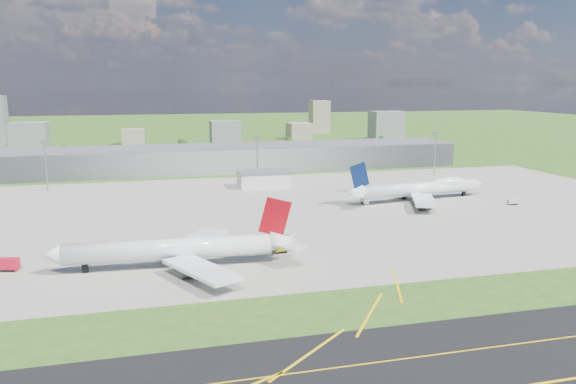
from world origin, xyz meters
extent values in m
plane|color=#2C531A|center=(0.00, 150.00, 0.00)|extent=(1400.00, 1400.00, 0.00)
cube|color=gray|center=(10.00, 40.00, 0.04)|extent=(360.00, 190.00, 0.08)
cube|color=gray|center=(0.00, 165.00, 7.50)|extent=(300.00, 42.00, 15.00)
cube|color=silver|center=(10.00, 100.00, 4.00)|extent=(26.00, 16.00, 8.00)
cylinder|color=gray|center=(-100.00, 115.00, 12.50)|extent=(0.70, 0.70, 25.00)
cube|color=gray|center=(-100.00, 115.00, 25.30)|extent=(3.50, 2.00, 1.20)
cylinder|color=gray|center=(10.00, 115.00, 12.50)|extent=(0.70, 0.70, 25.00)
cube|color=gray|center=(10.00, 115.00, 25.30)|extent=(3.50, 2.00, 1.20)
cylinder|color=gray|center=(120.00, 115.00, 12.50)|extent=(0.70, 0.70, 25.00)
cube|color=gray|center=(120.00, 115.00, 25.30)|extent=(3.50, 2.00, 1.20)
cylinder|color=white|center=(-45.18, -24.97, 5.81)|extent=(61.53, 10.12, 6.34)
cone|color=white|center=(-78.38, -22.91, 5.81)|extent=(5.66, 6.65, 6.34)
cone|color=white|center=(-10.39, -27.12, 6.65)|extent=(8.82, 6.85, 6.34)
cube|color=maroon|center=(-47.29, -24.84, 3.84)|extent=(50.29, 5.70, 1.37)
cube|color=white|center=(-37.15, -40.55, 3.91)|extent=(20.74, 28.82, 0.95)
cube|color=white|center=(-35.29, -10.49, 3.91)|extent=(23.10, 28.14, 0.95)
cube|color=maroon|center=(-13.03, -26.96, 14.26)|extent=(10.53, 1.18, 12.76)
cylinder|color=#38383D|center=(-39.48, -36.43, 1.90)|extent=(6.01, 3.73, 3.38)
cylinder|color=#38383D|center=(-38.10, -14.30, 1.90)|extent=(6.01, 3.73, 3.38)
cube|color=black|center=(-39.15, -30.10, 1.32)|extent=(1.76, 1.37, 2.64)
cube|color=black|center=(-38.56, -20.62, 1.32)|extent=(1.76, 1.37, 2.64)
cube|color=black|center=(-69.42, -23.46, 1.32)|extent=(1.76, 1.37, 2.64)
cylinder|color=white|center=(75.02, 46.69, 5.61)|extent=(63.55, 14.73, 6.33)
cone|color=white|center=(108.90, 51.26, 5.61)|extent=(5.90, 6.95, 6.33)
cone|color=white|center=(39.62, 41.92, 6.43)|extent=(8.94, 7.36, 6.33)
cube|color=navy|center=(77.04, 46.97, 3.65)|extent=(51.76, 9.51, 1.33)
ellipsoid|color=white|center=(91.32, 48.89, 7.51)|extent=(20.91, 8.98, 5.69)
cube|color=white|center=(63.87, 60.82, 3.78)|extent=(24.67, 28.15, 0.92)
cube|color=white|center=(68.01, 30.12, 3.78)|extent=(19.31, 29.83, 0.92)
cube|color=#08173D|center=(42.15, 42.26, 13.88)|extent=(10.14, 1.86, 12.33)
cylinder|color=#38383D|center=(68.53, 55.09, 1.84)|extent=(6.00, 3.99, 3.27)
cylinder|color=#38383D|center=(61.33, 64.41, 1.84)|extent=(6.00, 3.99, 3.27)
cylinder|color=#38383D|center=(70.99, 36.88, 1.84)|extent=(6.00, 3.99, 3.27)
cylinder|color=#38383D|center=(66.52, 25.98, 1.84)|extent=(6.00, 3.99, 3.27)
cube|color=black|center=(68.34, 50.43, 1.28)|extent=(1.78, 1.43, 2.55)
cube|color=black|center=(69.56, 41.32, 1.28)|extent=(1.78, 1.43, 2.55)
cube|color=black|center=(100.30, 50.10, 1.28)|extent=(1.78, 1.43, 2.55)
cube|color=red|center=(-92.76, -15.69, 2.08)|extent=(8.72, 4.88, 3.29)
cube|color=black|center=(-92.76, -15.69, 0.43)|extent=(7.55, 4.75, 0.70)
cube|color=gold|center=(-9.13, -18.50, 1.23)|extent=(4.34, 2.95, 1.60)
cube|color=black|center=(-9.13, -18.50, 0.43)|extent=(3.77, 2.95, 0.70)
cube|color=white|center=(46.23, 45.32, 1.58)|extent=(2.61, 5.36, 2.30)
cube|color=black|center=(46.23, 45.32, 0.43)|extent=(2.68, 4.58, 0.70)
cube|color=silver|center=(111.07, 26.73, 1.47)|extent=(4.92, 2.74, 2.08)
cube|color=black|center=(111.07, 26.73, 0.43)|extent=(4.23, 2.76, 0.70)
cube|color=slate|center=(-140.00, 300.00, 12.00)|extent=(28.00, 22.00, 24.00)
cube|color=gray|center=(-60.00, 340.00, 7.00)|extent=(20.00, 18.00, 14.00)
cube|color=slate|center=(20.00, 310.00, 11.00)|extent=(26.00, 20.00, 22.00)
cube|color=gray|center=(100.00, 350.00, 8.00)|extent=(22.00, 24.00, 16.00)
cube|color=slate|center=(180.00, 320.00, 14.00)|extent=(30.00, 22.00, 28.00)
cube|color=gray|center=(140.00, 410.00, 18.00)|extent=(20.00, 18.00, 36.00)
cylinder|color=#382314|center=(-110.00, 265.00, 1.50)|extent=(0.70, 0.70, 3.00)
sphere|color=black|center=(-110.00, 265.00, 4.88)|extent=(6.75, 6.75, 6.75)
cylinder|color=#382314|center=(-20.00, 280.00, 1.80)|extent=(0.70, 0.70, 3.60)
sphere|color=black|center=(-20.00, 280.00, 5.85)|extent=(8.10, 8.10, 8.10)
cylinder|color=#382314|center=(70.00, 275.00, 1.70)|extent=(0.70, 0.70, 3.40)
sphere|color=black|center=(70.00, 275.00, 5.53)|extent=(7.65, 7.65, 7.65)
cylinder|color=#382314|center=(160.00, 285.00, 1.40)|extent=(0.70, 0.70, 2.80)
sphere|color=black|center=(160.00, 285.00, 4.55)|extent=(6.30, 6.30, 6.30)
camera|label=1|loc=(-51.04, -190.25, 54.54)|focal=35.00mm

